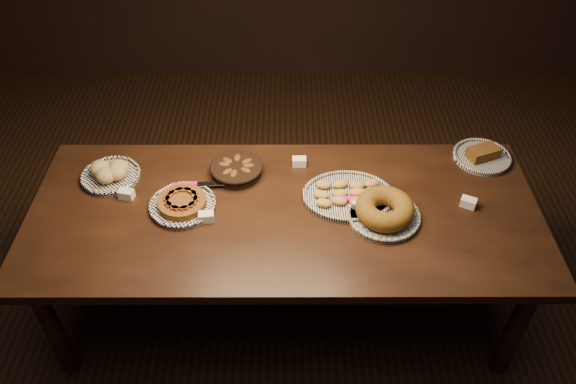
{
  "coord_description": "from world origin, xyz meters",
  "views": [
    {
      "loc": [
        0.01,
        -1.88,
        2.59
      ],
      "look_at": [
        0.02,
        0.05,
        0.82
      ],
      "focal_mm": 35.0,
      "sensor_mm": 36.0,
      "label": 1
    }
  ],
  "objects_px": {
    "apple_tart_plate": "(183,203)",
    "bundt_cake_plate": "(384,211)",
    "buffet_table": "(285,221)",
    "madeleine_platter": "(348,195)"
  },
  "relations": [
    {
      "from": "apple_tart_plate",
      "to": "madeleine_platter",
      "type": "bearing_deg",
      "value": 22.73
    },
    {
      "from": "apple_tart_plate",
      "to": "madeleine_platter",
      "type": "height_order",
      "value": "apple_tart_plate"
    },
    {
      "from": "apple_tart_plate",
      "to": "bundt_cake_plate",
      "type": "bearing_deg",
      "value": 13.74
    },
    {
      "from": "buffet_table",
      "to": "madeleine_platter",
      "type": "bearing_deg",
      "value": 15.63
    },
    {
      "from": "buffet_table",
      "to": "madeleine_platter",
      "type": "distance_m",
      "value": 0.33
    },
    {
      "from": "buffet_table",
      "to": "apple_tart_plate",
      "type": "bearing_deg",
      "value": 177.04
    },
    {
      "from": "bundt_cake_plate",
      "to": "madeleine_platter",
      "type": "bearing_deg",
      "value": 118.35
    },
    {
      "from": "buffet_table",
      "to": "bundt_cake_plate",
      "type": "relative_size",
      "value": 6.09
    },
    {
      "from": "apple_tart_plate",
      "to": "bundt_cake_plate",
      "type": "height_order",
      "value": "bundt_cake_plate"
    },
    {
      "from": "buffet_table",
      "to": "bundt_cake_plate",
      "type": "bearing_deg",
      "value": -6.25
    }
  ]
}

